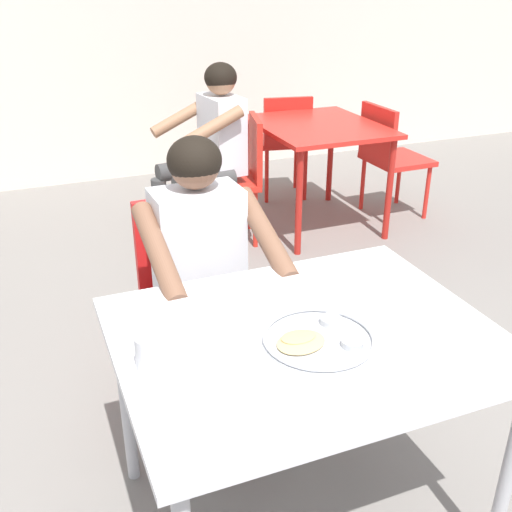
{
  "coord_description": "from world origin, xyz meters",
  "views": [
    {
      "loc": [
        -0.77,
        -1.34,
        1.72
      ],
      "look_at": [
        -0.12,
        0.27,
        0.89
      ],
      "focal_mm": 42.61,
      "sensor_mm": 36.0,
      "label": 1
    }
  ],
  "objects_px": {
    "drinking_cup": "(149,351)",
    "thali_tray": "(319,338)",
    "table_background_red": "(318,137)",
    "diner_foreground": "(206,263)",
    "chair_red_right": "(389,153)",
    "chair_foreground": "(191,284)",
    "chair_red_left": "(240,171)",
    "patron_background": "(209,140)",
    "table_foreground": "(305,353)",
    "chair_red_far": "(284,138)"
  },
  "relations": [
    {
      "from": "table_background_red",
      "to": "chair_red_right",
      "type": "height_order",
      "value": "chair_red_right"
    },
    {
      "from": "patron_background",
      "to": "chair_red_far",
      "type": "bearing_deg",
      "value": 36.98
    },
    {
      "from": "chair_foreground",
      "to": "diner_foreground",
      "type": "distance_m",
      "value": 0.3
    },
    {
      "from": "table_foreground",
      "to": "chair_red_far",
      "type": "relative_size",
      "value": 1.34
    },
    {
      "from": "chair_foreground",
      "to": "diner_foreground",
      "type": "bearing_deg",
      "value": -88.5
    },
    {
      "from": "drinking_cup",
      "to": "chair_red_far",
      "type": "height_order",
      "value": "drinking_cup"
    },
    {
      "from": "drinking_cup",
      "to": "table_background_red",
      "type": "bearing_deg",
      "value": 53.74
    },
    {
      "from": "table_background_red",
      "to": "chair_red_right",
      "type": "xyz_separation_m",
      "value": [
        0.57,
        -0.03,
        -0.16
      ]
    },
    {
      "from": "chair_foreground",
      "to": "table_foreground",
      "type": "bearing_deg",
      "value": -82.84
    },
    {
      "from": "chair_foreground",
      "to": "table_background_red",
      "type": "bearing_deg",
      "value": 47.15
    },
    {
      "from": "chair_red_left",
      "to": "table_background_red",
      "type": "bearing_deg",
      "value": 3.26
    },
    {
      "from": "chair_foreground",
      "to": "patron_background",
      "type": "bearing_deg",
      "value": 68.99
    },
    {
      "from": "chair_foreground",
      "to": "patron_background",
      "type": "xyz_separation_m",
      "value": [
        0.55,
        1.44,
        0.22
      ]
    },
    {
      "from": "diner_foreground",
      "to": "patron_background",
      "type": "bearing_deg",
      "value": 71.79
    },
    {
      "from": "thali_tray",
      "to": "chair_red_left",
      "type": "bearing_deg",
      "value": 74.91
    },
    {
      "from": "table_background_red",
      "to": "patron_background",
      "type": "relative_size",
      "value": 0.81
    },
    {
      "from": "table_foreground",
      "to": "chair_foreground",
      "type": "distance_m",
      "value": 0.89
    },
    {
      "from": "table_foreground",
      "to": "table_background_red",
      "type": "height_order",
      "value": "same"
    },
    {
      "from": "thali_tray",
      "to": "diner_foreground",
      "type": "bearing_deg",
      "value": 99.32
    },
    {
      "from": "chair_red_far",
      "to": "patron_background",
      "type": "height_order",
      "value": "patron_background"
    },
    {
      "from": "chair_red_far",
      "to": "thali_tray",
      "type": "bearing_deg",
      "value": -112.67
    },
    {
      "from": "drinking_cup",
      "to": "diner_foreground",
      "type": "height_order",
      "value": "diner_foreground"
    },
    {
      "from": "table_background_red",
      "to": "patron_background",
      "type": "height_order",
      "value": "patron_background"
    },
    {
      "from": "table_background_red",
      "to": "chair_red_left",
      "type": "xyz_separation_m",
      "value": [
        -0.59,
        -0.03,
        -0.17
      ]
    },
    {
      "from": "chair_foreground",
      "to": "table_background_red",
      "type": "height_order",
      "value": "chair_foreground"
    },
    {
      "from": "thali_tray",
      "to": "patron_background",
      "type": "bearing_deg",
      "value": 79.66
    },
    {
      "from": "diner_foreground",
      "to": "chair_red_far",
      "type": "height_order",
      "value": "diner_foreground"
    },
    {
      "from": "chair_red_far",
      "to": "patron_background",
      "type": "xyz_separation_m",
      "value": [
        -0.81,
        -0.61,
        0.21
      ]
    },
    {
      "from": "diner_foreground",
      "to": "chair_red_left",
      "type": "bearing_deg",
      "value": 65.51
    },
    {
      "from": "table_foreground",
      "to": "chair_red_left",
      "type": "height_order",
      "value": "chair_red_left"
    },
    {
      "from": "chair_foreground",
      "to": "chair_red_left",
      "type": "height_order",
      "value": "chair_foreground"
    },
    {
      "from": "drinking_cup",
      "to": "table_background_red",
      "type": "height_order",
      "value": "drinking_cup"
    },
    {
      "from": "chair_red_right",
      "to": "patron_background",
      "type": "distance_m",
      "value": 1.38
    },
    {
      "from": "diner_foreground",
      "to": "chair_red_right",
      "type": "xyz_separation_m",
      "value": [
        1.91,
        1.64,
        -0.2
      ]
    },
    {
      "from": "table_foreground",
      "to": "drinking_cup",
      "type": "height_order",
      "value": "drinking_cup"
    },
    {
      "from": "table_background_red",
      "to": "chair_red_left",
      "type": "bearing_deg",
      "value": -176.74
    },
    {
      "from": "patron_background",
      "to": "table_foreground",
      "type": "bearing_deg",
      "value": -100.87
    },
    {
      "from": "chair_red_right",
      "to": "patron_background",
      "type": "xyz_separation_m",
      "value": [
        -1.36,
        0.02,
        0.22
      ]
    },
    {
      "from": "table_foreground",
      "to": "chair_red_right",
      "type": "relative_size",
      "value": 1.34
    },
    {
      "from": "chair_red_right",
      "to": "table_foreground",
      "type": "bearing_deg",
      "value": -128.27
    },
    {
      "from": "chair_foreground",
      "to": "diner_foreground",
      "type": "height_order",
      "value": "diner_foreground"
    },
    {
      "from": "table_foreground",
      "to": "drinking_cup",
      "type": "distance_m",
      "value": 0.48
    },
    {
      "from": "drinking_cup",
      "to": "table_background_red",
      "type": "relative_size",
      "value": 0.1
    },
    {
      "from": "chair_foreground",
      "to": "table_background_red",
      "type": "distance_m",
      "value": 1.99
    },
    {
      "from": "table_foreground",
      "to": "chair_foreground",
      "type": "xyz_separation_m",
      "value": [
        -0.11,
        0.87,
        -0.18
      ]
    },
    {
      "from": "table_background_red",
      "to": "table_foreground",
      "type": "bearing_deg",
      "value": -118.04
    },
    {
      "from": "drinking_cup",
      "to": "thali_tray",
      "type": "bearing_deg",
      "value": -6.88
    },
    {
      "from": "thali_tray",
      "to": "diner_foreground",
      "type": "height_order",
      "value": "diner_foreground"
    },
    {
      "from": "chair_foreground",
      "to": "chair_red_far",
      "type": "distance_m",
      "value": 2.46
    },
    {
      "from": "thali_tray",
      "to": "chair_red_left",
      "type": "distance_m",
      "value": 2.44
    }
  ]
}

